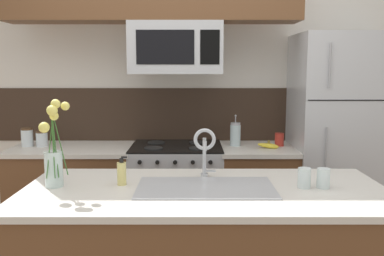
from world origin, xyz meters
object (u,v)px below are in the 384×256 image
at_px(storage_jar_tall, 27,137).
at_px(drinking_glass, 304,178).
at_px(dish_soap_bottle, 122,173).
at_px(coffee_tin, 279,140).
at_px(banana_bunch, 269,146).
at_px(flower_vase, 54,158).
at_px(stove_range, 177,198).
at_px(refrigerator, 341,145).
at_px(microwave, 176,48).
at_px(spare_glass, 323,178).
at_px(sink_faucet, 205,146).
at_px(storage_jar_medium, 42,139).
at_px(french_press, 235,134).

height_order(storage_jar_tall, drinking_glass, storage_jar_tall).
bearing_deg(dish_soap_bottle, drinking_glass, -3.40).
height_order(coffee_tin, dish_soap_bottle, dish_soap_bottle).
relative_size(banana_bunch, flower_vase, 0.39).
xyz_separation_m(stove_range, refrigerator, (1.40, 0.02, 0.46)).
bearing_deg(coffee_tin, microwave, -175.37).
xyz_separation_m(spare_glass, flower_vase, (-1.50, 0.02, 0.11)).
relative_size(storage_jar_tall, banana_bunch, 0.82).
height_order(spare_glass, flower_vase, flower_vase).
bearing_deg(stove_range, coffee_tin, 3.27).
bearing_deg(sink_faucet, drinking_glass, -20.84).
bearing_deg(coffee_tin, dish_soap_bottle, -133.00).
bearing_deg(storage_jar_medium, storage_jar_tall, 175.22).
bearing_deg(coffee_tin, storage_jar_medium, -179.37).
bearing_deg(spare_glass, dish_soap_bottle, 176.80).
bearing_deg(coffee_tin, sink_faucet, -121.78).
relative_size(french_press, spare_glass, 2.42).
bearing_deg(french_press, sink_faucet, -105.09).
distance_m(stove_range, french_press, 0.74).
height_order(stove_range, coffee_tin, coffee_tin).
bearing_deg(storage_jar_tall, flower_vase, -63.29).
distance_m(storage_jar_tall, french_press, 1.77).
bearing_deg(stove_range, sink_faucet, -78.67).
relative_size(microwave, french_press, 2.79).
bearing_deg(microwave, refrigerator, 1.68).
bearing_deg(microwave, banana_bunch, -2.91).
xyz_separation_m(storage_jar_medium, dish_soap_bottle, (0.88, -1.21, 0.00)).
height_order(storage_jar_tall, sink_faucet, sink_faucet).
distance_m(refrigerator, flower_vase, 2.39).
relative_size(banana_bunch, spare_glass, 1.73).
height_order(refrigerator, french_press, refrigerator).
bearing_deg(refrigerator, sink_faucet, -138.58).
bearing_deg(flower_vase, microwave, 62.04).
bearing_deg(storage_jar_tall, banana_bunch, -2.77).
xyz_separation_m(storage_jar_tall, drinking_glass, (2.03, -1.28, -0.02)).
height_order(dish_soap_bottle, drinking_glass, dish_soap_bottle).
bearing_deg(stove_range, storage_jar_medium, 178.60).
height_order(french_press, spare_glass, french_press).
xyz_separation_m(microwave, dish_soap_bottle, (-0.27, -1.16, -0.75)).
xyz_separation_m(stove_range, coffee_tin, (0.88, 0.05, 0.50)).
relative_size(drinking_glass, spare_glass, 1.02).
relative_size(coffee_tin, spare_glass, 1.00).
distance_m(storage_jar_medium, dish_soap_bottle, 1.49).
bearing_deg(french_press, drinking_glass, -79.01).
xyz_separation_m(banana_bunch, coffee_tin, (0.11, 0.11, 0.03)).
bearing_deg(spare_glass, coffee_tin, 89.21).
bearing_deg(storage_jar_tall, spare_glass, -31.00).
xyz_separation_m(stove_range, french_press, (0.50, 0.06, 0.55)).
bearing_deg(sink_faucet, banana_bunch, 60.05).
xyz_separation_m(banana_bunch, spare_glass, (0.09, -1.18, 0.03)).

